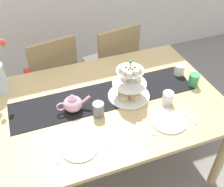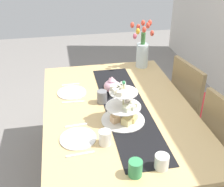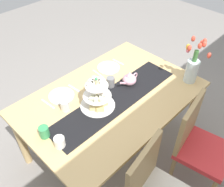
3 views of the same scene
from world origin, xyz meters
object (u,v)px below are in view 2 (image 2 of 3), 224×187
dining_table (118,118)px  cream_jug (162,162)px  dinner_plate_right (78,139)px  tulip_vase (142,50)px  teapot (112,86)px  dinner_plate_left (72,93)px  mug_grey (102,97)px  tiered_cake_stand (123,109)px  knife_right (80,154)px  chair_left (195,104)px  mug_white_text (105,138)px  fork_left (71,85)px  knife_left (73,102)px  fork_right (76,125)px  mug_orange (135,168)px

dining_table → cream_jug: cream_jug is taller
dinner_plate_right → tulip_vase: bearing=145.1°
cream_jug → dinner_plate_right: 0.55m
teapot → dinner_plate_left: size_ratio=1.04×
mug_grey → dinner_plate_right: bearing=-28.1°
tiered_cake_stand → dinner_plate_right: 0.37m
knife_right → tulip_vase: bearing=148.6°
chair_left → dinner_plate_left: chair_left is taller
tulip_vase → mug_grey: bearing=-39.0°
dinner_plate_right → knife_right: dinner_plate_right is taller
tiered_cake_stand → mug_white_text: size_ratio=3.20×
tulip_vase → mug_grey: size_ratio=4.77×
tiered_cake_stand → fork_left: 0.69m
fork_left → dinner_plate_right: bearing=0.0°
tiered_cake_stand → mug_grey: size_ratio=3.20×
dining_table → dinner_plate_right: bearing=-45.8°
knife_left → dinner_plate_right: size_ratio=0.74×
dinner_plate_right → fork_right: size_ratio=1.53×
knife_left → mug_white_text: bearing=16.8°
teapot → tulip_vase: (-0.45, 0.38, 0.11)m
dining_table → dinner_plate_right: (0.31, -0.32, 0.09)m
fork_right → dinner_plate_right: bearing=0.0°
mug_grey → dinner_plate_left: bearing=-131.1°
dining_table → mug_grey: size_ratio=17.00×
chair_left → knife_right: bearing=-56.2°
dinner_plate_left → knife_right: bearing=0.0°
dining_table → teapot: 0.28m
tiered_cake_stand → tulip_vase: 0.94m
knife_left → dinner_plate_right: dinner_plate_right is taller
tiered_cake_stand → tulip_vase: (-0.86, 0.38, 0.07)m
fork_left → tiered_cake_stand: bearing=28.3°
dining_table → teapot: size_ratio=6.78×
chair_left → tulip_vase: 0.69m
fork_left → knife_right: size_ratio=0.88×
teapot → cream_jug: teapot is taller
tiered_cake_stand → fork_right: size_ratio=2.03×
chair_left → knife_right: chair_left is taller
tiered_cake_stand → fork_left: bearing=-151.7°
cream_jug → knife_right: bearing=-113.7°
dinner_plate_right → fork_right: 0.15m
chair_left → knife_left: 1.12m
tiered_cake_stand → knife_right: (0.29, -0.32, -0.10)m
dinner_plate_left → fork_right: 0.45m
chair_left → tiered_cake_stand: (0.44, -0.77, 0.32)m
cream_jug → mug_orange: bearing=-80.5°
tulip_vase → mug_orange: tulip_vase is taller
tulip_vase → mug_white_text: (1.08, -0.54, -0.12)m
dining_table → tulip_vase: bearing=151.3°
cream_jug → dinner_plate_right: bearing=-127.8°
teapot → fork_left: size_ratio=1.59×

